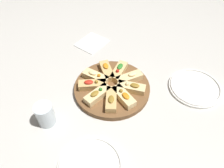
{
  "coord_description": "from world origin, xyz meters",
  "views": [
    {
      "loc": [
        0.57,
        0.23,
        0.7
      ],
      "look_at": [
        0.0,
        0.0,
        0.04
      ],
      "focal_mm": 35.0,
      "sensor_mm": 36.0,
      "label": 1
    }
  ],
  "objects_px": {
    "plate_left": "(195,87)",
    "water_glass": "(45,114)",
    "plate_right": "(91,166)",
    "serving_board": "(112,88)",
    "napkin_stack": "(92,42)"
  },
  "relations": [
    {
      "from": "plate_right",
      "to": "plate_left",
      "type": "bearing_deg",
      "value": 150.81
    },
    {
      "from": "plate_right",
      "to": "water_glass",
      "type": "xyz_separation_m",
      "value": [
        -0.1,
        -0.23,
        0.04
      ]
    },
    {
      "from": "plate_right",
      "to": "water_glass",
      "type": "bearing_deg",
      "value": -113.36
    },
    {
      "from": "serving_board",
      "to": "plate_left",
      "type": "distance_m",
      "value": 0.36
    },
    {
      "from": "serving_board",
      "to": "napkin_stack",
      "type": "xyz_separation_m",
      "value": [
        -0.27,
        -0.22,
        -0.01
      ]
    },
    {
      "from": "plate_left",
      "to": "plate_right",
      "type": "xyz_separation_m",
      "value": [
        0.48,
        -0.27,
        0.0
      ]
    },
    {
      "from": "plate_right",
      "to": "napkin_stack",
      "type": "xyz_separation_m",
      "value": [
        -0.6,
        -0.28,
        -0.0
      ]
    },
    {
      "from": "plate_left",
      "to": "water_glass",
      "type": "relative_size",
      "value": 2.45
    },
    {
      "from": "serving_board",
      "to": "water_glass",
      "type": "bearing_deg",
      "value": -34.81
    },
    {
      "from": "water_glass",
      "to": "plate_left",
      "type": "bearing_deg",
      "value": 127.55
    },
    {
      "from": "serving_board",
      "to": "plate_right",
      "type": "height_order",
      "value": "serving_board"
    },
    {
      "from": "serving_board",
      "to": "napkin_stack",
      "type": "relative_size",
      "value": 2.18
    },
    {
      "from": "serving_board",
      "to": "plate_left",
      "type": "bearing_deg",
      "value": 113.25
    },
    {
      "from": "plate_left",
      "to": "plate_right",
      "type": "height_order",
      "value": "same"
    },
    {
      "from": "plate_right",
      "to": "napkin_stack",
      "type": "distance_m",
      "value": 0.67
    }
  ]
}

